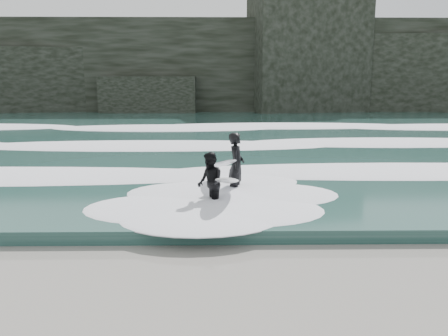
{
  "coord_description": "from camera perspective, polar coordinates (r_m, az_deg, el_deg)",
  "views": [
    {
      "loc": [
        -0.75,
        -5.28,
        3.16
      ],
      "look_at": [
        -0.57,
        6.06,
        1.0
      ],
      "focal_mm": 35.0,
      "sensor_mm": 36.0,
      "label": 1
    }
  ],
  "objects": [
    {
      "name": "ground",
      "position": [
        6.2,
        6.57,
        -19.95
      ],
      "size": [
        120.0,
        120.0,
        0.0
      ],
      "primitive_type": "plane",
      "color": "olive",
      "rests_on": "ground"
    },
    {
      "name": "sea",
      "position": [
        34.42,
        0.36,
        5.78
      ],
      "size": [
        90.0,
        52.0,
        0.3
      ],
      "primitive_type": "cube",
      "color": "#234740",
      "rests_on": "ground"
    },
    {
      "name": "headland",
      "position": [
        51.32,
        -0.05,
        12.85
      ],
      "size": [
        70.0,
        9.0,
        10.0
      ],
      "primitive_type": "cube",
      "color": "black",
      "rests_on": "ground"
    },
    {
      "name": "foam_near",
      "position": [
        14.57,
        2.08,
        -0.14
      ],
      "size": [
        60.0,
        3.2,
        0.2
      ],
      "primitive_type": "ellipsoid",
      "color": "white",
      "rests_on": "sea"
    },
    {
      "name": "foam_mid",
      "position": [
        21.47,
        1.12,
        3.46
      ],
      "size": [
        60.0,
        4.0,
        0.24
      ],
      "primitive_type": "ellipsoid",
      "color": "white",
      "rests_on": "sea"
    },
    {
      "name": "foam_far",
      "position": [
        30.41,
        0.53,
        5.68
      ],
      "size": [
        60.0,
        4.8,
        0.3
      ],
      "primitive_type": "ellipsoid",
      "color": "white",
      "rests_on": "sea"
    },
    {
      "name": "surfer_left",
      "position": [
        12.3,
        1.34,
        0.37
      ],
      "size": [
        1.21,
        1.96,
        1.86
      ],
      "color": "black",
      "rests_on": "ground"
    },
    {
      "name": "surfer_right",
      "position": [
        10.86,
        -1.43,
        -1.9
      ],
      "size": [
        1.17,
        2.2,
        1.53
      ],
      "color": "black",
      "rests_on": "ground"
    }
  ]
}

